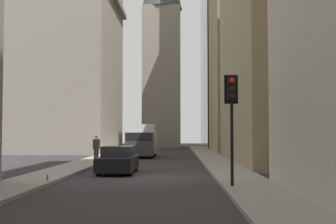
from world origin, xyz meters
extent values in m
plane|color=#302D30|center=(0.00, 0.00, 0.00)|extent=(135.00, 135.00, 0.00)
cube|color=gray|center=(0.00, 4.50, 0.07)|extent=(90.00, 2.20, 0.14)
cube|color=gray|center=(0.00, -4.50, 0.07)|extent=(90.00, 2.20, 0.14)
cube|color=#9E8966|center=(28.57, -10.60, 14.58)|extent=(14.64, 10.00, 29.16)
cube|color=#9E8966|center=(10.24, -10.60, 9.32)|extent=(17.28, 10.00, 18.64)
cube|color=gray|center=(28.55, 10.60, 9.98)|extent=(16.70, 10.00, 19.95)
cube|color=gray|center=(43.37, 0.64, 10.20)|extent=(5.48, 5.48, 20.41)
cube|color=silver|center=(18.08, 1.40, 1.54)|extent=(4.60, 2.25, 2.60)
cube|color=#38383D|center=(14.88, 1.40, 1.19)|extent=(1.90, 2.25, 1.90)
cube|color=black|center=(14.88, 1.40, 1.79)|extent=(1.92, 2.09, 0.64)
cylinder|color=black|center=(14.88, 0.41, 0.44)|extent=(0.88, 0.28, 0.88)
cylinder|color=black|center=(14.88, 2.38, 0.44)|extent=(0.88, 0.28, 0.88)
cylinder|color=black|center=(19.48, 0.41, 0.44)|extent=(0.88, 0.28, 0.88)
cylinder|color=black|center=(19.48, 2.38, 0.44)|extent=(0.88, 0.28, 0.88)
cube|color=black|center=(1.68, 1.40, 0.53)|extent=(4.30, 1.78, 0.70)
cube|color=black|center=(1.88, 1.40, 1.15)|extent=(2.10, 1.58, 0.54)
cylinder|color=black|center=(0.33, 0.62, 0.32)|extent=(0.64, 0.22, 0.64)
cylinder|color=black|center=(0.33, 2.18, 0.32)|extent=(0.64, 0.22, 0.64)
cylinder|color=black|center=(3.03, 0.62, 0.32)|extent=(0.64, 0.22, 0.64)
cylinder|color=black|center=(3.03, 2.18, 0.32)|extent=(0.64, 0.22, 0.64)
cylinder|color=black|center=(-4.87, -3.75, 1.73)|extent=(0.12, 0.12, 3.17)
cube|color=black|center=(-4.87, -3.75, 3.76)|extent=(0.28, 0.32, 0.90)
cube|color=black|center=(-4.72, -3.75, 3.76)|extent=(0.03, 0.52, 1.10)
sphere|color=red|center=(-5.03, -3.75, 4.06)|extent=(0.20, 0.20, 0.20)
sphere|color=black|center=(-5.03, -3.75, 3.76)|extent=(0.20, 0.20, 0.20)
sphere|color=black|center=(-5.03, -3.75, 3.46)|extent=(0.20, 0.20, 0.20)
cylinder|color=#33333D|center=(8.44, 3.72, 0.59)|extent=(0.16, 0.16, 0.90)
cylinder|color=#33333D|center=(8.44, 3.89, 0.59)|extent=(0.16, 0.16, 0.90)
cube|color=#4C3828|center=(8.44, 3.80, 1.36)|extent=(0.26, 0.44, 0.64)
sphere|color=beige|center=(8.44, 3.80, 1.83)|extent=(0.22, 0.22, 0.22)
cylinder|color=brown|center=(-3.15, 3.68, 0.24)|extent=(0.07, 0.07, 0.20)
cylinder|color=brown|center=(-3.15, 3.68, 0.38)|extent=(0.03, 0.03, 0.07)
camera|label=1|loc=(-21.48, -1.74, 2.11)|focal=47.36mm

